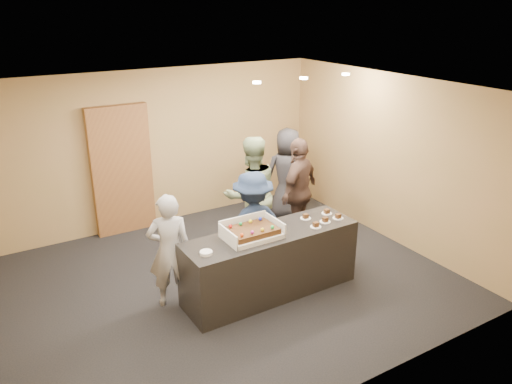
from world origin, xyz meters
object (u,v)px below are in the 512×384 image
sheet_cake (252,230)px  person_sage_man (251,194)px  person_server_grey (170,251)px  person_brown_extra (299,191)px  plate_stack (206,253)px  person_dark_suit (287,175)px  cake_box (251,233)px  storage_cabinet (122,171)px  serving_counter (271,263)px  person_navy_man (253,226)px

sheet_cake → person_sage_man: (0.73, 1.26, -0.08)m
person_server_grey → person_brown_extra: (2.49, 0.67, 0.11)m
plate_stack → person_brown_extra: bearing=28.7°
person_dark_suit → cake_box: bearing=65.8°
person_dark_suit → storage_cabinet: bearing=-0.5°
serving_counter → person_navy_man: person_navy_man is taller
cake_box → person_sage_man: person_sage_man is taller
serving_counter → person_server_grey: 1.36m
storage_cabinet → plate_stack: storage_cabinet is taller
person_sage_man → serving_counter: bearing=75.1°
plate_stack → person_dark_suit: (2.58, 2.05, -0.08)m
sheet_cake → person_brown_extra: size_ratio=0.35×
sheet_cake → person_navy_man: person_navy_man is taller
person_server_grey → sheet_cake: bearing=172.4°
serving_counter → cake_box: 0.57m
cake_box → sheet_cake: (-0.00, -0.03, 0.05)m
sheet_cake → person_server_grey: 1.08m
storage_cabinet → person_dark_suit: (2.65, -1.00, -0.25)m
cake_box → person_sage_man: size_ratio=0.39×
serving_counter → cake_box: (-0.29, 0.03, 0.50)m
serving_counter → plate_stack: (-0.99, -0.11, 0.47)m
serving_counter → person_brown_extra: person_brown_extra is taller
person_server_grey → person_navy_man: (1.26, 0.06, 0.02)m
person_sage_man → person_navy_man: bearing=65.5°
plate_stack → person_server_grey: 0.63m
person_navy_man → storage_cabinet: bearing=-59.8°
sheet_cake → person_server_grey: size_ratio=0.40×
person_server_grey → person_navy_man: person_navy_man is taller
person_brown_extra → plate_stack: bearing=1.5°
person_server_grey → person_sage_man: bearing=-136.5°
serving_counter → person_dark_suit: bearing=50.1°
cake_box → serving_counter: bearing=-5.3°
plate_stack → cake_box: bearing=10.8°
sheet_cake → person_server_grey: bearing=154.7°
plate_stack → person_sage_man: size_ratio=0.08×
plate_stack → sheet_cake: bearing=8.7°
storage_cabinet → sheet_cake: (0.78, -2.94, -0.09)m
sheet_cake → plate_stack: bearing=-171.3°
plate_stack → person_brown_extra: person_brown_extra is taller
person_navy_man → person_dark_suit: (1.56, 1.43, 0.05)m
plate_stack → person_server_grey: (-0.25, 0.56, -0.15)m
sheet_cake → plate_stack: 0.71m
serving_counter → storage_cabinet: storage_cabinet is taller
serving_counter → person_dark_suit: size_ratio=1.43×
cake_box → person_server_grey: bearing=156.0°
person_navy_man → cake_box: bearing=63.1°
person_brown_extra → sheet_cake: bearing=8.8°
cake_box → person_brown_extra: 1.89m
person_sage_man → person_navy_man: (-0.42, -0.75, -0.13)m
person_dark_suit → person_sage_man: bearing=50.8°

